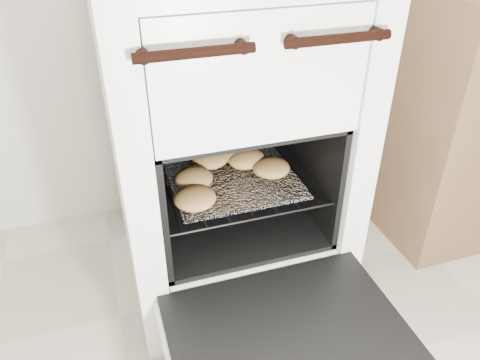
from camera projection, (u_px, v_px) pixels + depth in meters
name	position (u px, v px, depth m)	size (l,w,h in m)	color
stove	(224.00, 138.00, 1.27)	(0.59, 0.65, 0.90)	white
oven_door	(290.00, 340.00, 1.01)	(0.53, 0.41, 0.04)	black
oven_rack	(231.00, 177.00, 1.27)	(0.43, 0.41, 0.01)	black
foil_sheet	(233.00, 179.00, 1.25)	(0.33, 0.29, 0.01)	white
baked_rolls	(227.00, 168.00, 1.25)	(0.36, 0.29, 0.05)	#B78749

